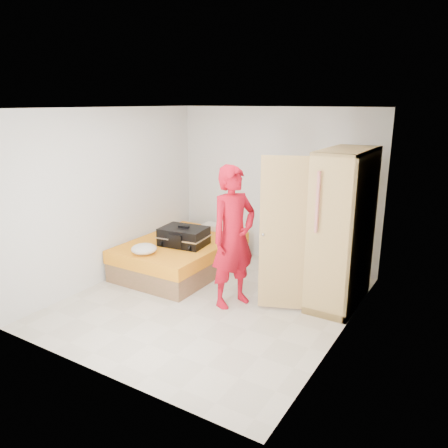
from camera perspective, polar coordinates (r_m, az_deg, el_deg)
The scene contains 7 objects.
room at distance 5.73m, azimuth -1.76°, elevation 1.80°, with size 4.00×4.02×2.60m.
bed at distance 7.17m, azimuth -5.62°, elevation -4.13°, with size 1.42×2.02×0.50m.
wardrobe at distance 5.97m, azimuth 14.62°, elevation -1.14°, with size 1.14×1.40×2.10m.
person at distance 5.76m, azimuth 1.23°, elevation -1.71°, with size 0.69×0.46×1.91m, color red.
suitcase at distance 6.87m, azimuth -5.28°, elevation -1.61°, with size 0.77×0.60×0.31m.
round_cushion at distance 6.58m, azimuth -10.41°, elevation -3.21°, with size 0.38×0.38×0.14m, color white.
pillow at distance 7.66m, azimuth -0.93°, elevation -0.44°, with size 0.50×0.26×0.09m, color white.
Camera 1 is at (3.04, -4.66, 2.68)m, focal length 35.00 mm.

